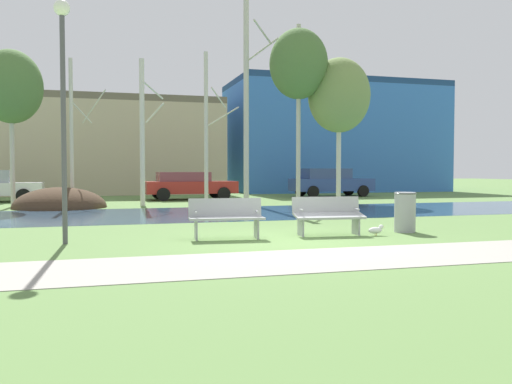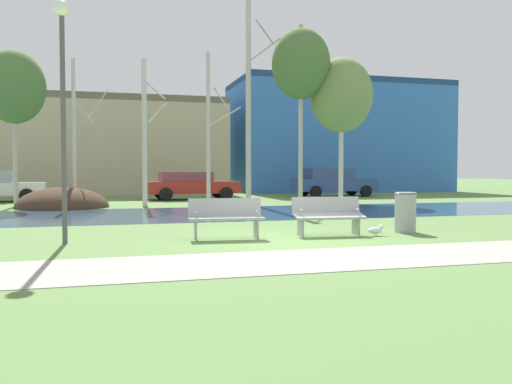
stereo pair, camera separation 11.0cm
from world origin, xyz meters
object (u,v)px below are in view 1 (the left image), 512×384
streetlamp (63,79)px  bench_left (226,217)px  parked_sedan_second_red (189,185)px  bench_right (328,214)px  seagull (376,230)px  parked_hatch_third_blue (330,182)px  trash_bin (405,211)px

streetlamp → bench_left: bearing=-2.2°
parked_sedan_second_red → bench_right: bearing=-87.0°
seagull → parked_hatch_third_blue: parked_hatch_third_blue is taller
bench_left → bench_right: (2.38, 0.00, 0.00)m
bench_right → streetlamp: 6.33m
streetlamp → seagull: bearing=-4.5°
parked_hatch_third_blue → streetlamp: bearing=-128.7°
bench_left → streetlamp: bearing=177.8°
trash_bin → bench_left: bearing=-179.5°
trash_bin → parked_sedan_second_red: bearing=100.4°
bench_left → seagull: (3.38, -0.40, -0.34)m
parked_hatch_third_blue → bench_right: bearing=-114.1°
bench_left → bench_right: bearing=0.0°
bench_left → bench_right: 2.38m
seagull → parked_sedan_second_red: bearing=96.5°
bench_right → seagull: size_ratio=4.07×
streetlamp → parked_sedan_second_red: 16.25m
seagull → streetlamp: size_ratio=0.08×
bench_left → trash_bin: trash_bin is taller
bench_right → parked_hatch_third_blue: bearing=65.9°
seagull → bench_right: bearing=158.1°
trash_bin → seagull: bearing=-156.3°
seagull → parked_hatch_third_blue: 17.95m
streetlamp → trash_bin: bearing=-0.6°
bench_right → parked_hatch_third_blue: (7.33, 16.38, 0.35)m
parked_sedan_second_red → parked_hatch_third_blue: bearing=6.7°
seagull → parked_sedan_second_red: size_ratio=0.09×
bench_left → parked_sedan_second_red: size_ratio=0.36×
parked_sedan_second_red → streetlamp: bearing=-107.6°
bench_left → streetlamp: 4.33m
trash_bin → bench_right: bearing=-178.8°
trash_bin → streetlamp: streetlamp is taller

